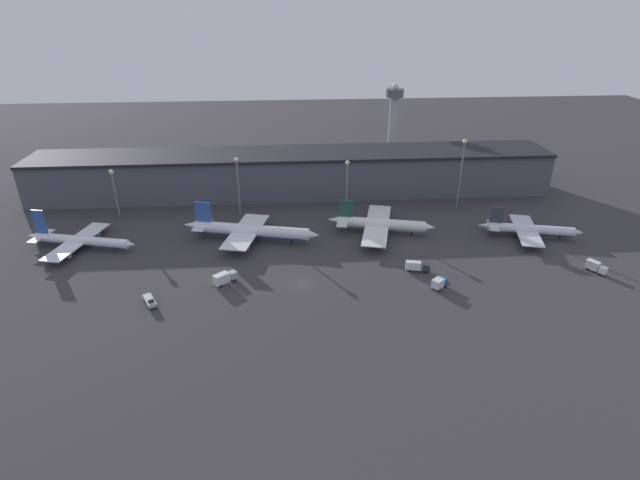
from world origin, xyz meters
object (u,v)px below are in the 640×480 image
(airplane_0, at_px, (80,241))
(airplane_2, at_px, (380,224))
(service_vehicle_0, at_px, (439,283))
(control_tower, at_px, (393,116))
(service_vehicle_3, at_px, (224,278))
(service_vehicle_4, at_px, (417,266))
(airplane_1, at_px, (250,231))
(airplane_3, at_px, (529,230))
(service_vehicle_2, at_px, (596,267))
(service_vehicle_1, at_px, (150,301))

(airplane_0, height_order, airplane_2, airplane_0)
(service_vehicle_0, height_order, control_tower, control_tower)
(service_vehicle_3, distance_m, service_vehicle_4, 60.54)
(service_vehicle_3, height_order, service_vehicle_4, service_vehicle_3)
(airplane_1, distance_m, control_tower, 119.60)
(airplane_3, height_order, service_vehicle_2, airplane_3)
(service_vehicle_2, distance_m, service_vehicle_3, 117.18)
(service_vehicle_3, bearing_deg, airplane_2, -9.13)
(airplane_1, distance_m, service_vehicle_4, 60.26)
(service_vehicle_2, bearing_deg, service_vehicle_0, -113.90)
(airplane_1, distance_m, airplane_2, 47.67)
(control_tower, bearing_deg, service_vehicle_1, -125.88)
(airplane_1, distance_m, service_vehicle_2, 115.11)
(service_vehicle_0, xyz_separation_m, service_vehicle_2, (52.52, 5.99, 0.06))
(service_vehicle_0, relative_size, service_vehicle_1, 0.78)
(airplane_3, relative_size, service_vehicle_1, 4.96)
(airplane_0, height_order, airplane_1, airplane_1)
(airplane_1, relative_size, control_tower, 1.26)
(service_vehicle_4, height_order, control_tower, control_tower)
(service_vehicle_4, bearing_deg, airplane_0, -179.57)
(airplane_1, xyz_separation_m, service_vehicle_2, (110.79, -31.19, -1.85))
(service_vehicle_0, bearing_deg, airplane_2, 64.14)
(airplane_0, relative_size, service_vehicle_0, 7.10)
(airplane_0, bearing_deg, airplane_1, 15.82)
(airplane_0, distance_m, airplane_1, 58.80)
(service_vehicle_1, relative_size, service_vehicle_2, 1.12)
(airplane_3, xyz_separation_m, control_tower, (-30.43, 99.63, 20.05))
(airplane_0, bearing_deg, service_vehicle_2, 4.24)
(service_vehicle_1, xyz_separation_m, service_vehicle_2, (137.38, 8.43, 0.76))
(airplane_2, distance_m, service_vehicle_3, 62.96)
(airplane_2, bearing_deg, airplane_0, -163.42)
(service_vehicle_0, bearing_deg, airplane_3, -3.77)
(airplane_0, xyz_separation_m, airplane_1, (58.77, 1.79, 0.84))
(service_vehicle_0, bearing_deg, service_vehicle_4, 70.67)
(airplane_0, xyz_separation_m, service_vehicle_2, (169.55, -29.40, -1.01))
(airplane_2, relative_size, service_vehicle_0, 6.92)
(service_vehicle_4, relative_size, control_tower, 0.20)
(airplane_1, distance_m, service_vehicle_3, 30.26)
(service_vehicle_0, bearing_deg, service_vehicle_2, -34.29)
(service_vehicle_1, distance_m, service_vehicle_4, 81.73)
(airplane_1, height_order, service_vehicle_3, airplane_1)
(airplane_1, height_order, service_vehicle_2, airplane_1)
(airplane_1, height_order, control_tower, control_tower)
(airplane_3, bearing_deg, airplane_2, -174.28)
(airplane_0, bearing_deg, airplane_2, 16.58)
(airplane_2, height_order, service_vehicle_3, airplane_2)
(airplane_0, xyz_separation_m, airplane_2, (106.35, 4.65, 0.51))
(airplane_2, distance_m, service_vehicle_4, 30.13)
(airplane_3, height_order, service_vehicle_3, airplane_3)
(airplane_0, relative_size, service_vehicle_1, 5.53)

